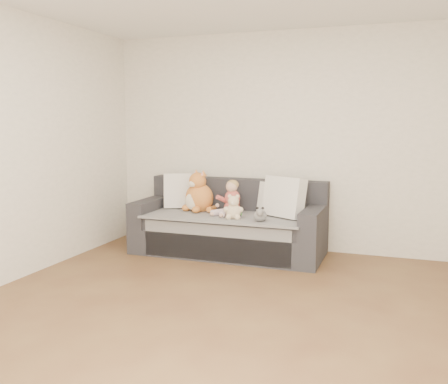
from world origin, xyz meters
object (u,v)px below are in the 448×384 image
object	(u,v)px
sippy_cup	(237,211)
sofa	(229,227)
teddy_bear	(233,209)
plush_cat	(198,195)
toddler	(231,200)

from	to	relation	value
sippy_cup	sofa	bearing A→B (deg)	129.52
sofa	teddy_bear	world-z (taller)	sofa
sofa	teddy_bear	size ratio (longest dim) A/B	7.91
plush_cat	sippy_cup	distance (m)	0.62
sofa	sippy_cup	xyz separation A→B (m)	(0.16, -0.20, 0.23)
sippy_cup	toddler	bearing A→B (deg)	129.96
toddler	teddy_bear	distance (m)	0.31
toddler	plush_cat	xyz separation A→B (m)	(-0.43, 0.05, 0.02)
sofa	sippy_cup	bearing A→B (deg)	-50.48
teddy_bear	sofa	bearing A→B (deg)	104.92
toddler	sippy_cup	distance (m)	0.24
sofa	plush_cat	distance (m)	0.54
toddler	sippy_cup	xyz separation A→B (m)	(0.14, -0.16, -0.10)
toddler	sippy_cup	bearing A→B (deg)	-31.33
sippy_cup	plush_cat	bearing A→B (deg)	159.02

